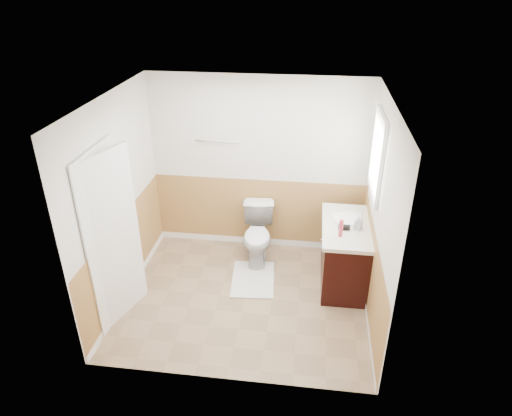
# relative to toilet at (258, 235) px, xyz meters

# --- Properties ---
(floor) EXTENTS (3.00, 3.00, 0.00)m
(floor) POSITION_rel_toilet_xyz_m (-0.04, -0.88, -0.39)
(floor) COLOR #8C7051
(floor) RESTS_ON ground
(ceiling) EXTENTS (3.00, 3.00, 0.00)m
(ceiling) POSITION_rel_toilet_xyz_m (-0.04, -0.88, 2.11)
(ceiling) COLOR white
(ceiling) RESTS_ON floor
(wall_back) EXTENTS (3.00, 0.00, 3.00)m
(wall_back) POSITION_rel_toilet_xyz_m (-0.04, 0.42, 0.86)
(wall_back) COLOR silver
(wall_back) RESTS_ON floor
(wall_front) EXTENTS (3.00, 0.00, 3.00)m
(wall_front) POSITION_rel_toilet_xyz_m (-0.04, -2.18, 0.86)
(wall_front) COLOR silver
(wall_front) RESTS_ON floor
(wall_left) EXTENTS (0.00, 3.00, 3.00)m
(wall_left) POSITION_rel_toilet_xyz_m (-1.54, -0.88, 0.86)
(wall_left) COLOR silver
(wall_left) RESTS_ON floor
(wall_right) EXTENTS (0.00, 3.00, 3.00)m
(wall_right) POSITION_rel_toilet_xyz_m (1.46, -0.88, 0.86)
(wall_right) COLOR silver
(wall_right) RESTS_ON floor
(wainscot_back) EXTENTS (3.00, 0.00, 3.00)m
(wainscot_back) POSITION_rel_toilet_xyz_m (-0.04, 0.41, 0.11)
(wainscot_back) COLOR #AA7644
(wainscot_back) RESTS_ON floor
(wainscot_front) EXTENTS (3.00, 0.00, 3.00)m
(wainscot_front) POSITION_rel_toilet_xyz_m (-0.04, -2.17, 0.11)
(wainscot_front) COLOR #AA7644
(wainscot_front) RESTS_ON floor
(wainscot_left) EXTENTS (0.00, 2.60, 2.60)m
(wainscot_left) POSITION_rel_toilet_xyz_m (-1.53, -0.88, 0.11)
(wainscot_left) COLOR #AA7644
(wainscot_left) RESTS_ON floor
(wainscot_right) EXTENTS (0.00, 2.60, 2.60)m
(wainscot_right) POSITION_rel_toilet_xyz_m (1.45, -0.88, 0.11)
(wainscot_right) COLOR #AA7644
(wainscot_right) RESTS_ON floor
(toilet) EXTENTS (0.50, 0.80, 0.78)m
(toilet) POSITION_rel_toilet_xyz_m (0.00, 0.00, 0.00)
(toilet) COLOR silver
(toilet) RESTS_ON floor
(bath_mat) EXTENTS (0.62, 0.84, 0.02)m
(bath_mat) POSITION_rel_toilet_xyz_m (0.00, -0.51, -0.38)
(bath_mat) COLOR silver
(bath_mat) RESTS_ON floor
(vanity_cabinet) EXTENTS (0.55, 1.10, 0.80)m
(vanity_cabinet) POSITION_rel_toilet_xyz_m (1.17, -0.37, 0.01)
(vanity_cabinet) COLOR black
(vanity_cabinet) RESTS_ON floor
(vanity_knob_left) EXTENTS (0.03, 0.03, 0.03)m
(vanity_knob_left) POSITION_rel_toilet_xyz_m (0.87, -0.47, 0.16)
(vanity_knob_left) COLOR silver
(vanity_knob_left) RESTS_ON vanity_cabinet
(vanity_knob_right) EXTENTS (0.03, 0.03, 0.03)m
(vanity_knob_right) POSITION_rel_toilet_xyz_m (0.87, -0.27, 0.16)
(vanity_knob_right) COLOR silver
(vanity_knob_right) RESTS_ON vanity_cabinet
(countertop) EXTENTS (0.60, 1.15, 0.05)m
(countertop) POSITION_rel_toilet_xyz_m (1.16, -0.37, 0.44)
(countertop) COLOR beige
(countertop) RESTS_ON vanity_cabinet
(sink_basin) EXTENTS (0.36, 0.36, 0.02)m
(sink_basin) POSITION_rel_toilet_xyz_m (1.17, -0.22, 0.47)
(sink_basin) COLOR white
(sink_basin) RESTS_ON countertop
(faucet) EXTENTS (0.02, 0.02, 0.14)m
(faucet) POSITION_rel_toilet_xyz_m (1.35, -0.22, 0.53)
(faucet) COLOR silver
(faucet) RESTS_ON countertop
(lotion_bottle) EXTENTS (0.05, 0.05, 0.22)m
(lotion_bottle) POSITION_rel_toilet_xyz_m (1.07, -0.65, 0.57)
(lotion_bottle) COLOR #CC354E
(lotion_bottle) RESTS_ON countertop
(soap_dispenser) EXTENTS (0.10, 0.10, 0.17)m
(soap_dispenser) POSITION_rel_toilet_xyz_m (1.29, -0.45, 0.55)
(soap_dispenser) COLOR #949DA7
(soap_dispenser) RESTS_ON countertop
(hair_dryer_body) EXTENTS (0.14, 0.07, 0.07)m
(hair_dryer_body) POSITION_rel_toilet_xyz_m (1.12, -0.49, 0.50)
(hair_dryer_body) COLOR black
(hair_dryer_body) RESTS_ON countertop
(hair_dryer_handle) EXTENTS (0.03, 0.03, 0.07)m
(hair_dryer_handle) POSITION_rel_toilet_xyz_m (1.09, -0.49, 0.47)
(hair_dryer_handle) COLOR black
(hair_dryer_handle) RESTS_ON countertop
(mirror_panel) EXTENTS (0.02, 0.35, 0.90)m
(mirror_panel) POSITION_rel_toilet_xyz_m (1.43, 0.22, 1.16)
(mirror_panel) COLOR silver
(mirror_panel) RESTS_ON wall_right
(window_frame) EXTENTS (0.04, 0.80, 1.00)m
(window_frame) POSITION_rel_toilet_xyz_m (1.43, -0.29, 1.36)
(window_frame) COLOR white
(window_frame) RESTS_ON wall_right
(window_glass) EXTENTS (0.01, 0.70, 0.90)m
(window_glass) POSITION_rel_toilet_xyz_m (1.44, -0.29, 1.36)
(window_glass) COLOR white
(window_glass) RESTS_ON wall_right
(door) EXTENTS (0.29, 0.78, 2.04)m
(door) POSITION_rel_toilet_xyz_m (-1.44, -1.33, 0.63)
(door) COLOR white
(door) RESTS_ON wall_left
(door_frame) EXTENTS (0.02, 0.92, 2.10)m
(door_frame) POSITION_rel_toilet_xyz_m (-1.52, -1.33, 0.64)
(door_frame) COLOR white
(door_frame) RESTS_ON wall_left
(door_knob) EXTENTS (0.06, 0.06, 0.06)m
(door_knob) POSITION_rel_toilet_xyz_m (-1.38, -1.00, 0.56)
(door_knob) COLOR silver
(door_knob) RESTS_ON door
(towel_bar) EXTENTS (0.62, 0.02, 0.02)m
(towel_bar) POSITION_rel_toilet_xyz_m (-0.59, 0.37, 1.21)
(towel_bar) COLOR silver
(towel_bar) RESTS_ON wall_back
(tp_holder_bar) EXTENTS (0.14, 0.02, 0.02)m
(tp_holder_bar) POSITION_rel_toilet_xyz_m (-0.14, 0.35, 0.31)
(tp_holder_bar) COLOR silver
(tp_holder_bar) RESTS_ON wall_back
(tp_roll) EXTENTS (0.10, 0.11, 0.11)m
(tp_roll) POSITION_rel_toilet_xyz_m (-0.14, 0.35, 0.31)
(tp_roll) COLOR white
(tp_roll) RESTS_ON tp_holder_bar
(tp_sheet) EXTENTS (0.10, 0.01, 0.16)m
(tp_sheet) POSITION_rel_toilet_xyz_m (-0.14, 0.35, 0.20)
(tp_sheet) COLOR white
(tp_sheet) RESTS_ON tp_roll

